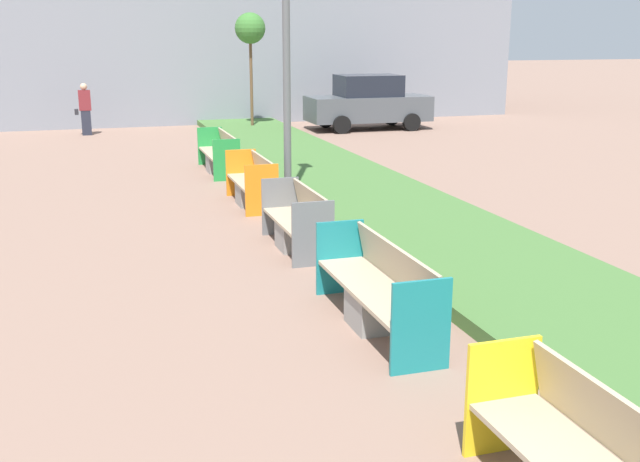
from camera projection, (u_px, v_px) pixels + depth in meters
planter_grass_strip at (500, 270)px, 10.17m from camera, size 2.80×120.00×0.18m
bench_teal_frame at (378, 295)px, 8.34m from camera, size 0.65×2.48×0.94m
bench_grey_frame at (298, 226)px, 11.42m from camera, size 0.65×1.91×0.94m
bench_orange_frame at (253, 186)px, 14.40m from camera, size 0.65×1.93×0.94m
bench_green_frame at (220, 156)px, 17.85m from camera, size 0.65×2.39×0.94m
street_lamp_post at (286, 1)px, 13.41m from camera, size 0.24×0.44×6.80m
sapling_tree_far at (250, 30)px, 24.86m from camera, size 1.02×1.02×3.91m
pedestrian_walking at (85, 109)px, 24.32m from camera, size 0.53×0.24×1.68m
parked_car_distant at (368, 103)px, 25.84m from camera, size 4.22×2.00×1.86m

